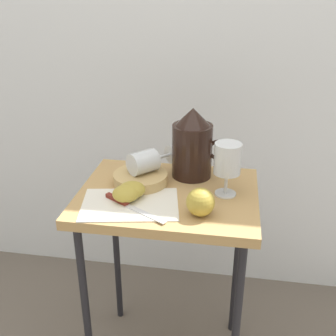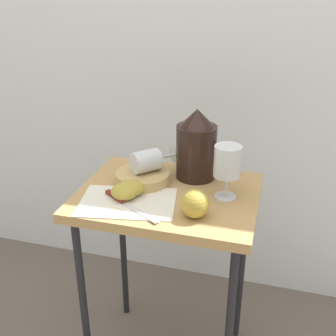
% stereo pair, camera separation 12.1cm
% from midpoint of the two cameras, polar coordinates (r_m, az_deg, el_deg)
% --- Properties ---
extents(curtain_drape, '(2.40, 0.03, 2.14)m').
position_cam_midpoint_polar(curtain_drape, '(1.61, 7.38, 17.26)').
color(curtain_drape, white).
rests_on(curtain_drape, ground_plane).
extents(table, '(0.54, 0.42, 0.69)m').
position_cam_midpoint_polar(table, '(1.28, 2.71, -6.50)').
color(table, tan).
rests_on(table, ground_plane).
extents(linen_napkin, '(0.30, 0.23, 0.00)m').
position_cam_midpoint_polar(linen_napkin, '(1.18, -2.72, -4.83)').
color(linen_napkin, silver).
rests_on(linen_napkin, table).
extents(basket_tray, '(0.17, 0.17, 0.03)m').
position_cam_midpoint_polar(basket_tray, '(1.29, -0.85, -1.36)').
color(basket_tray, tan).
rests_on(basket_tray, table).
extents(pitcher, '(0.18, 0.13, 0.23)m').
position_cam_midpoint_polar(pitcher, '(1.31, 6.61, 2.41)').
color(pitcher, black).
rests_on(pitcher, table).
extents(wine_glass_upright, '(0.08, 0.08, 0.16)m').
position_cam_midpoint_polar(wine_glass_upright, '(1.19, 11.15, 0.48)').
color(wine_glass_upright, silver).
rests_on(wine_glass_upright, table).
extents(wine_glass_tipped_near, '(0.15, 0.15, 0.07)m').
position_cam_midpoint_polar(wine_glass_tipped_near, '(1.28, -0.19, 0.96)').
color(wine_glass_tipped_near, silver).
rests_on(wine_glass_tipped_near, basket_tray).
extents(apple_half_left, '(0.08, 0.08, 0.04)m').
position_cam_midpoint_polar(apple_half_left, '(1.19, -3.20, -3.32)').
color(apple_half_left, '#B29938').
rests_on(apple_half_left, linen_napkin).
extents(apple_half_right, '(0.08, 0.08, 0.04)m').
position_cam_midpoint_polar(apple_half_right, '(1.21, -2.30, -2.84)').
color(apple_half_right, '#B29938').
rests_on(apple_half_right, linen_napkin).
extents(apple_whole, '(0.08, 0.08, 0.08)m').
position_cam_midpoint_polar(apple_whole, '(1.11, 6.92, -5.02)').
color(apple_whole, '#B29938').
rests_on(apple_whole, table).
extents(knife, '(0.20, 0.13, 0.01)m').
position_cam_midpoint_polar(knife, '(1.17, -3.31, -4.73)').
color(knife, silver).
rests_on(knife, linen_napkin).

